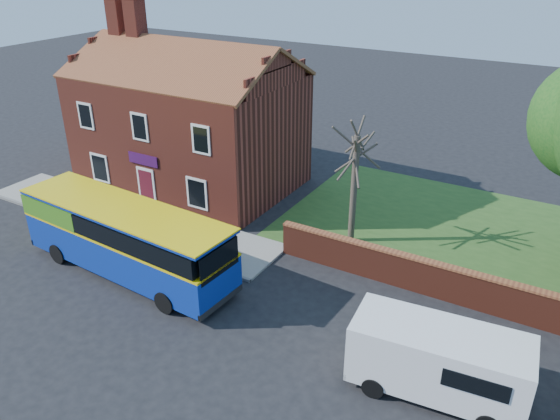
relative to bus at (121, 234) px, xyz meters
The scene contains 9 objects.
ground 4.34m from the bus, 30.65° to the right, with size 120.00×120.00×0.00m, color black.
pavement 5.50m from the bus, 134.00° to the left, with size 18.00×3.50×0.12m, color gray.
kerb 4.49m from the bus, 151.12° to the left, with size 18.00×0.15×0.14m, color slate.
grass_strip 19.81m from the bus, 33.86° to the left, with size 26.00×12.00×0.04m, color #426B28.
shop_building 10.29m from the bus, 110.97° to the left, with size 12.30×8.13×10.50m.
boundary_wall 17.16m from the bus, 16.95° to the left, with size 22.00×0.38×1.60m.
bus is the anchor object (origin of this frame).
van_near 14.09m from the bus, ahead, with size 5.70×2.72×2.42m.
bare_tree 10.83m from the bus, 44.52° to the left, with size 2.23×2.65×5.94m.
Camera 1 is at (13.08, -12.47, 13.29)m, focal length 35.00 mm.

